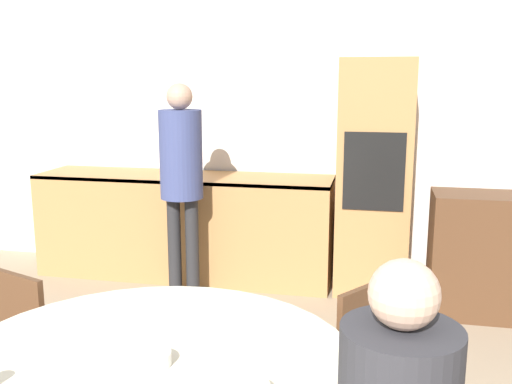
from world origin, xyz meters
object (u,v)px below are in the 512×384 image
(sideboard, at_px, (507,257))
(person_standing, at_px, (181,168))
(oven_unit, at_px, (374,177))
(chair_far_right, at_px, (348,355))
(chair_far_left, at_px, (1,355))
(bowl_centre, at_px, (150,359))

(sideboard, relative_size, person_standing, 0.64)
(oven_unit, xyz_separation_m, sideboard, (0.98, -0.37, -0.49))
(sideboard, distance_m, chair_far_right, 2.09)
(oven_unit, relative_size, person_standing, 1.11)
(sideboard, height_order, person_standing, person_standing)
(sideboard, bearing_deg, chair_far_left, -140.72)
(sideboard, relative_size, chair_far_right, 1.28)
(sideboard, bearing_deg, bowl_centre, -123.14)
(bowl_centre, bearing_deg, oven_unit, 76.44)
(chair_far_left, distance_m, chair_far_right, 1.60)
(oven_unit, distance_m, bowl_centre, 3.05)
(person_standing, xyz_separation_m, bowl_centre, (0.74, -2.45, -0.27))
(chair_far_left, bearing_deg, sideboard, 59.70)
(sideboard, relative_size, chair_far_left, 1.28)
(chair_far_right, bearing_deg, bowl_centre, -3.62)
(sideboard, distance_m, person_standing, 2.51)
(chair_far_right, relative_size, bowl_centre, 5.92)
(chair_far_left, height_order, person_standing, person_standing)
(sideboard, xyz_separation_m, bowl_centre, (-1.69, -2.59, 0.33))
(oven_unit, xyz_separation_m, person_standing, (-1.46, -0.51, 0.11))
(sideboard, bearing_deg, oven_unit, 158.99)
(chair_far_right, relative_size, person_standing, 0.50)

